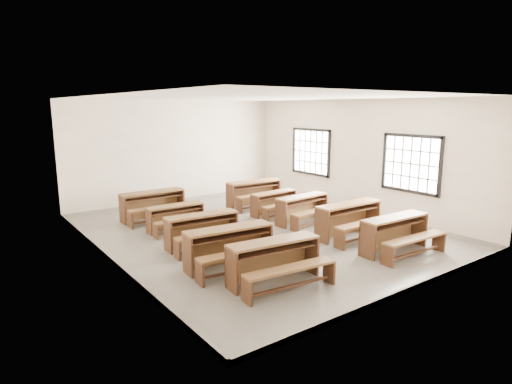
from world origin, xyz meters
TOP-DOWN VIEW (x-y plane):
  - room at (0.09, 0.00)m, footprint 8.50×8.50m
  - desk_set_0 at (-1.51, -2.63)m, footprint 1.75×1.03m
  - desk_set_1 at (-1.74, -1.56)m, footprint 1.78×1.04m
  - desk_set_2 at (-1.56, -0.19)m, footprint 1.65×0.93m
  - desk_set_3 at (-1.47, 1.31)m, footprint 1.43×0.77m
  - desk_set_4 at (-1.49, 2.63)m, footprint 1.71×0.90m
  - desk_set_5 at (1.53, -2.86)m, footprint 1.70×0.94m
  - desk_set_6 at (1.57, -1.56)m, footprint 1.76×0.92m
  - desk_set_7 at (1.54, -0.00)m, footprint 1.65×0.95m
  - desk_set_8 at (1.48, 1.15)m, footprint 1.48×0.84m
  - desk_set_9 at (1.64, 2.31)m, footprint 1.78×1.00m

SIDE VIEW (x-z plane):
  - desk_set_3 at x=-1.47m, z-range 0.05..0.68m
  - desk_set_8 at x=1.48m, z-range 0.05..0.70m
  - desk_set_7 at x=1.54m, z-range 0.06..0.78m
  - desk_set_2 at x=-1.56m, z-range 0.06..0.78m
  - desk_set_0 at x=-1.51m, z-range 0.06..0.81m
  - desk_set_5 at x=1.53m, z-range 0.06..0.81m
  - desk_set_4 at x=-1.49m, z-range 0.06..0.83m
  - desk_set_1 at x=-1.74m, z-range 0.06..0.83m
  - desk_set_9 at x=1.64m, z-range 0.06..0.84m
  - desk_set_6 at x=1.57m, z-range 0.07..0.86m
  - room at x=0.09m, z-range 0.54..3.74m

